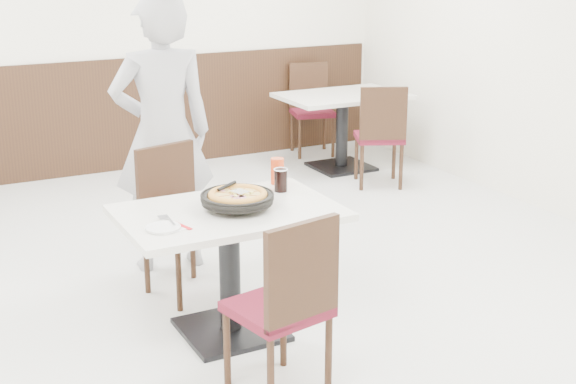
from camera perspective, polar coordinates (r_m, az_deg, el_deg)
name	(u,v)px	position (r m, az deg, el deg)	size (l,w,h in m)	color
floor	(253,308)	(5.02, -2.50, -8.23)	(7.00, 7.00, 0.00)	#B1B1AC
wall_back	(95,28)	(7.89, -13.59, 11.28)	(6.00, 0.04, 2.80)	white
wainscot_back	(101,117)	(7.99, -13.13, 5.21)	(5.90, 0.03, 1.10)	black
main_table	(230,272)	(4.58, -4.16, -5.70)	(1.20, 0.80, 0.75)	silver
chair_near	(277,304)	(3.94, -0.77, -7.98)	(0.42, 0.42, 0.95)	black
chair_far	(185,224)	(5.07, -7.37, -2.25)	(0.42, 0.42, 0.95)	black
trivet	(236,205)	(4.46, -3.71, -0.91)	(0.12, 0.12, 0.04)	black
pizza_pan	(237,202)	(4.44, -3.62, -0.70)	(0.40, 0.40, 0.01)	black
pizza	(238,198)	(4.45, -3.59, -0.41)	(0.33, 0.33, 0.02)	gold
pizza_server	(240,191)	(4.45, -3.44, 0.05)	(0.07, 0.09, 0.00)	silver
napkin	(169,228)	(4.18, -8.49, -2.57)	(0.15, 0.15, 0.00)	silver
side_plate	(163,228)	(4.17, -8.88, -2.52)	(0.18, 0.18, 0.01)	white
fork	(171,221)	(4.24, -8.32, -2.07)	(0.01, 0.15, 0.00)	silver
cola_glass	(281,181)	(4.74, -0.52, 0.81)	(0.08, 0.08, 0.13)	black
red_cup	(277,171)	(4.89, -0.76, 1.50)	(0.08, 0.08, 0.16)	red
diner_person	(163,134)	(5.43, -8.91, 4.09)	(0.69, 0.45, 1.88)	#ADACB1
bg_table_right	(342,132)	(7.98, 3.85, 4.31)	(1.20, 0.80, 0.75)	silver
bg_chair_right_near	(379,135)	(7.43, 6.50, 4.07)	(0.42, 0.42, 0.95)	black
bg_chair_right_far	(313,110)	(8.50, 1.76, 5.84)	(0.42, 0.42, 0.95)	black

